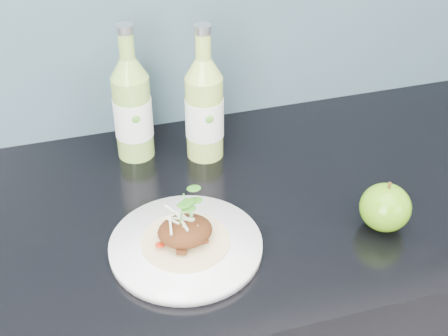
% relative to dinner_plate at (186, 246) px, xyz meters
% --- Properties ---
extents(dinner_plate, '(0.31, 0.31, 0.02)m').
position_rel_dinner_plate_xyz_m(dinner_plate, '(0.00, 0.00, 0.00)').
color(dinner_plate, white).
rests_on(dinner_plate, kitchen_counter).
extents(pork_taco, '(0.14, 0.14, 0.09)m').
position_rel_dinner_plate_xyz_m(pork_taco, '(-0.00, 0.00, 0.04)').
color(pork_taco, tan).
rests_on(pork_taco, dinner_plate).
extents(green_apple, '(0.09, 0.09, 0.09)m').
position_rel_dinner_plate_xyz_m(green_apple, '(0.32, -0.04, 0.03)').
color(green_apple, '#45850E').
rests_on(green_apple, kitchen_counter).
extents(cider_bottle_left, '(0.07, 0.07, 0.26)m').
position_rel_dinner_plate_xyz_m(cider_bottle_left, '(-0.03, 0.29, 0.09)').
color(cider_bottle_left, '#87B24A').
rests_on(cider_bottle_left, kitchen_counter).
extents(cider_bottle_right, '(0.08, 0.08, 0.26)m').
position_rel_dinner_plate_xyz_m(cider_bottle_right, '(0.10, 0.25, 0.09)').
color(cider_bottle_right, '#A5C552').
rests_on(cider_bottle_right, kitchen_counter).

